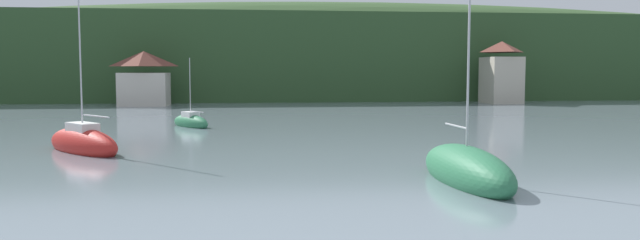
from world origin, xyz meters
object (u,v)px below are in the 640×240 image
Objects in this scene: shore_building_westcentral at (501,73)px; sailboat_far_6 at (83,143)px; sailboat_mid_7 at (466,171)px; sailboat_far_1 at (191,122)px; shore_building_west at (144,79)px.

sailboat_far_6 reaches higher than shore_building_westcentral.
shore_building_westcentral is at bearing 153.70° from sailboat_mid_7.
sailboat_far_6 is at bearing 129.14° from sailboat_far_1.
shore_building_westcentral is 65.31m from sailboat_far_6.
shore_building_west is 63.24m from sailboat_mid_7.
sailboat_far_1 is 0.52× the size of sailboat_mid_7.
sailboat_mid_7 is at bearing 173.19° from sailboat_far_1.
shore_building_westcentral is (49.17, 0.03, 0.72)m from shore_building_west.
sailboat_far_1 is 0.53× the size of sailboat_far_6.
sailboat_far_1 is 16.04m from sailboat_far_6.
sailboat_mid_7 reaches higher than sailboat_far_1.
shore_building_westcentral is 1.43× the size of sailboat_far_1.
sailboat_mid_7 is at bearing -161.85° from sailboat_far_6.
shore_building_west is at bearing -179.96° from shore_building_westcentral.
shore_building_west is at bearing -18.11° from sailboat_far_1.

